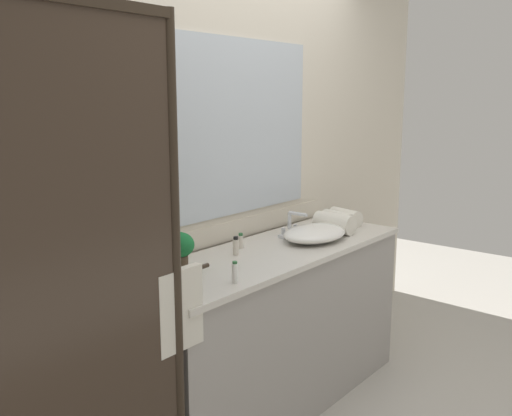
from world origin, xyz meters
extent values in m
plane|color=#B7B2A8|center=(0.00, 0.00, 0.00)|extent=(8.00, 8.00, 0.00)
cube|color=beige|center=(0.00, 0.34, 1.30)|extent=(4.40, 0.05, 2.60)
cube|color=beige|center=(0.00, 0.32, 0.96)|extent=(1.80, 0.01, 0.11)
cube|color=silver|center=(0.00, 0.31, 1.54)|extent=(1.38, 0.01, 0.97)
cube|color=#9E9993|center=(0.00, 0.01, 0.43)|extent=(1.80, 0.56, 0.87)
cube|color=beige|center=(0.00, 0.00, 0.89)|extent=(1.80, 0.58, 0.03)
cylinder|color=#2D2319|center=(-0.95, -0.27, 1.00)|extent=(0.04, 0.04, 2.00)
cube|color=#382B21|center=(-1.45, -0.27, 1.00)|extent=(0.96, 0.01, 1.96)
cube|color=#382B21|center=(-0.95, 0.02, 1.00)|extent=(0.01, 0.57, 1.96)
cylinder|color=#2D2319|center=(-0.93, -0.26, 1.04)|extent=(0.32, 0.02, 0.02)
cube|color=silver|center=(-0.93, -0.26, 0.90)|extent=(0.22, 0.04, 0.32)
ellipsoid|color=white|center=(0.31, -0.06, 0.94)|extent=(0.43, 0.31, 0.08)
cube|color=silver|center=(0.31, 0.12, 0.91)|extent=(0.17, 0.04, 0.02)
cylinder|color=silver|center=(0.31, 0.12, 0.98)|extent=(0.02, 0.02, 0.12)
cylinder|color=silver|center=(0.31, 0.06, 1.04)|extent=(0.02, 0.12, 0.02)
cylinder|color=silver|center=(0.25, 0.12, 0.94)|extent=(0.02, 0.02, 0.04)
cylinder|color=silver|center=(0.37, 0.12, 0.94)|extent=(0.02, 0.02, 0.04)
cylinder|color=#473828|center=(-0.57, 0.12, 0.94)|extent=(0.08, 0.08, 0.07)
ellipsoid|color=#196832|center=(-0.57, 0.12, 1.02)|extent=(0.14, 0.14, 0.12)
cylinder|color=silver|center=(-0.21, 0.09, 0.94)|extent=(0.03, 0.03, 0.08)
cylinder|color=black|center=(-0.21, 0.09, 0.99)|extent=(0.02, 0.02, 0.02)
cylinder|color=silver|center=(-0.09, 0.16, 0.93)|extent=(0.03, 0.03, 0.07)
cylinder|color=#2D6638|center=(-0.09, 0.16, 0.98)|extent=(0.02, 0.02, 0.01)
cylinder|color=white|center=(-0.54, -0.20, 0.94)|extent=(0.03, 0.03, 0.09)
cylinder|color=#2D6638|center=(-0.54, -0.20, 0.99)|extent=(0.02, 0.02, 0.01)
cylinder|color=silver|center=(0.76, 0.01, 0.95)|extent=(0.15, 0.23, 0.10)
cylinder|color=silver|center=(0.65, 0.00, 0.95)|extent=(0.16, 0.24, 0.11)
cylinder|color=silver|center=(0.54, -0.04, 0.96)|extent=(0.13, 0.25, 0.12)
camera|label=1|loc=(-2.32, -1.78, 1.70)|focal=39.69mm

